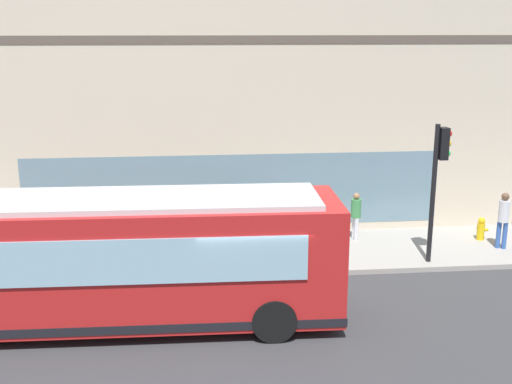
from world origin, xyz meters
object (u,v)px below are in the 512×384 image
object	(u,v)px
pedestrian_near_building_entrance	(356,213)
newspaper_vending_box	(216,233)
city_bus_nearside	(122,261)
traffic_light_near_corner	(439,167)
pedestrian_walking_along_curb	(503,217)
fire_hydrant	(481,229)

from	to	relation	value
pedestrian_near_building_entrance	newspaper_vending_box	size ratio (longest dim) A/B	1.72
city_bus_nearside	traffic_light_near_corner	size ratio (longest dim) A/B	2.51
newspaper_vending_box	pedestrian_near_building_entrance	bearing A→B (deg)	-86.85
traffic_light_near_corner	pedestrian_walking_along_curb	distance (m)	3.20
traffic_light_near_corner	fire_hydrant	size ratio (longest dim) A/B	5.44
city_bus_nearside	fire_hydrant	distance (m)	11.78
pedestrian_walking_along_curb	fire_hydrant	bearing A→B (deg)	17.22
traffic_light_near_corner	pedestrian_near_building_entrance	world-z (taller)	traffic_light_near_corner
pedestrian_walking_along_curb	newspaper_vending_box	size ratio (longest dim) A/B	1.96
newspaper_vending_box	fire_hydrant	bearing A→B (deg)	-91.07
traffic_light_near_corner	pedestrian_near_building_entrance	size ratio (longest dim) A/B	2.61
city_bus_nearside	pedestrian_walking_along_curb	world-z (taller)	city_bus_nearside
fire_hydrant	pedestrian_walking_along_curb	bearing A→B (deg)	-162.78
pedestrian_near_building_entrance	city_bus_nearside	bearing A→B (deg)	126.26
traffic_light_near_corner	fire_hydrant	world-z (taller)	traffic_light_near_corner
fire_hydrant	pedestrian_walking_along_curb	size ratio (longest dim) A/B	0.42
pedestrian_near_building_entrance	newspaper_vending_box	world-z (taller)	pedestrian_near_building_entrance
fire_hydrant	pedestrian_near_building_entrance	size ratio (longest dim) A/B	0.48
city_bus_nearside	traffic_light_near_corner	distance (m)	9.13
fire_hydrant	newspaper_vending_box	xyz separation A→B (m)	(0.16, 8.47, 0.09)
city_bus_nearside	fire_hydrant	size ratio (longest dim) A/B	13.64
fire_hydrant	newspaper_vending_box	distance (m)	8.47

